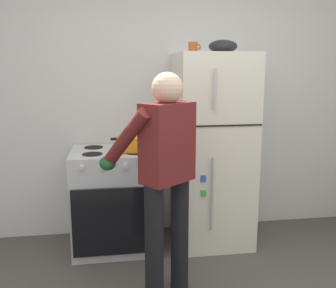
{
  "coord_description": "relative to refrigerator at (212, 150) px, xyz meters",
  "views": [
    {
      "loc": [
        -0.52,
        -1.75,
        1.62
      ],
      "look_at": [
        -0.05,
        1.32,
        1.0
      ],
      "focal_mm": 40.49,
      "sensor_mm": 36.0,
      "label": 1
    }
  ],
  "objects": [
    {
      "name": "kitchen_wall_back",
      "position": [
        -0.4,
        0.38,
        0.47
      ],
      "size": [
        6.0,
        0.1,
        2.7
      ],
      "primitive_type": "cube",
      "color": "silver",
      "rests_on": "ground"
    },
    {
      "name": "mixing_bowl",
      "position": [
        0.08,
        0.0,
        0.94
      ],
      "size": [
        0.25,
        0.25,
        0.11
      ],
      "primitive_type": "ellipsoid",
      "color": "black",
      "rests_on": "refrigerator"
    },
    {
      "name": "stove_range",
      "position": [
        -0.9,
        -0.01,
        -0.43
      ],
      "size": [
        0.76,
        0.67,
        0.91
      ],
      "color": "silver",
      "rests_on": "ground"
    },
    {
      "name": "person_cook",
      "position": [
        -0.57,
        -0.83,
        0.08
      ],
      "size": [
        0.68,
        0.72,
        1.6
      ],
      "color": "black",
      "rests_on": "ground"
    },
    {
      "name": "refrigerator",
      "position": [
        0.0,
        0.0,
        0.0
      ],
      "size": [
        0.68,
        0.72,
        1.76
      ],
      "color": "silver",
      "rests_on": "ground"
    },
    {
      "name": "coffee_mug",
      "position": [
        -0.18,
        0.05,
        0.93
      ],
      "size": [
        0.11,
        0.08,
        0.1
      ],
      "color": "#B24C1E",
      "rests_on": "refrigerator"
    },
    {
      "name": "red_pot",
      "position": [
        -0.74,
        -0.05,
        0.1
      ],
      "size": [
        0.37,
        0.27,
        0.12
      ],
      "color": "orange",
      "rests_on": "stove_range"
    }
  ]
}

